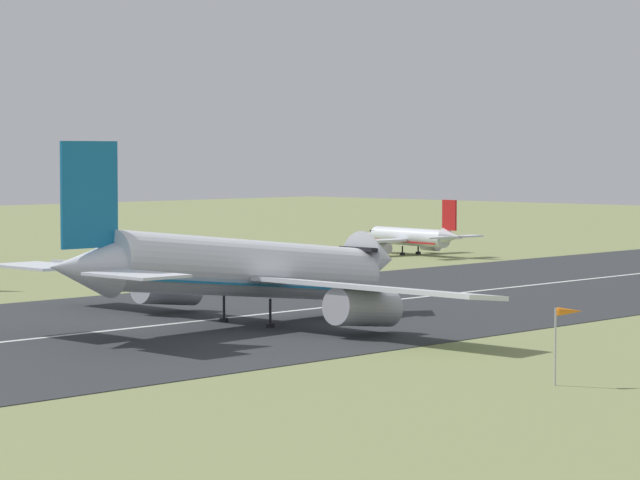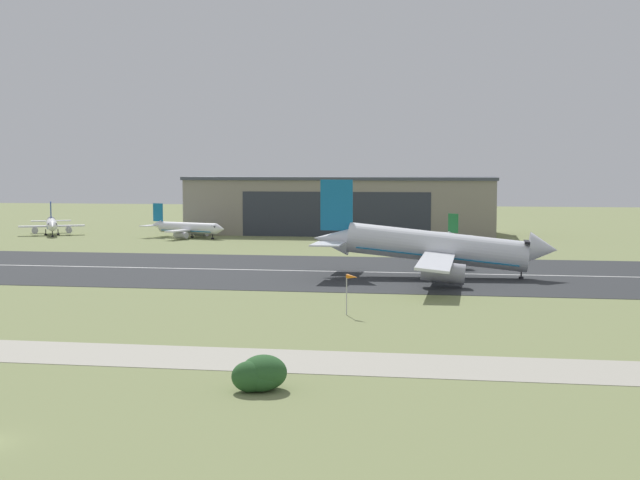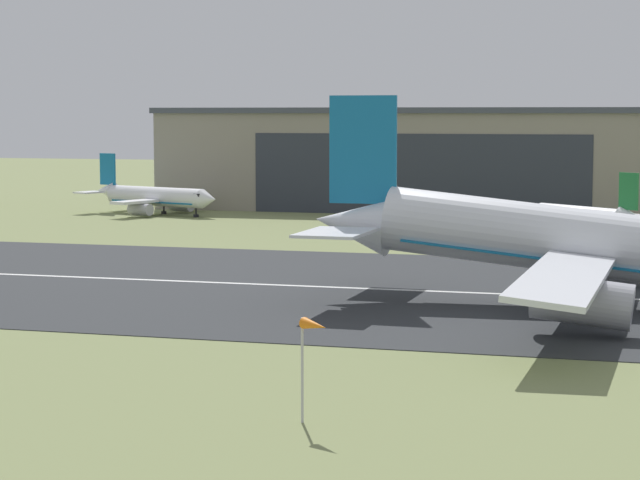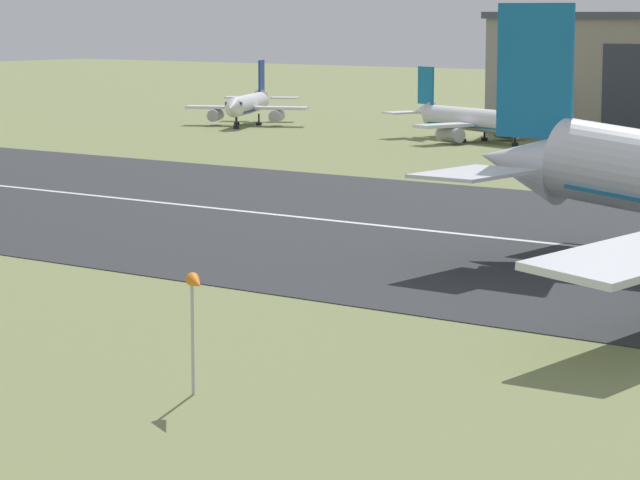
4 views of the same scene
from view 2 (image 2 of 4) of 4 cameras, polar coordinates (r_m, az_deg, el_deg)
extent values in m
plane|color=#7A8451|center=(115.66, -7.68, -4.96)|extent=(670.30, 670.30, 0.00)
cube|color=#2B2D30|center=(166.35, -2.38, -1.97)|extent=(430.30, 54.82, 0.06)
cube|color=silver|center=(166.35, -2.38, -1.95)|extent=(387.27, 0.70, 0.01)
cube|color=#A8A393|center=(94.15, -11.82, -7.23)|extent=(322.72, 10.55, 0.05)
cube|color=gray|center=(258.61, 1.41, 2.14)|extent=(87.47, 26.59, 15.59)
cube|color=#424751|center=(258.37, 1.41, 3.97)|extent=(88.47, 27.59, 0.90)
cube|color=#2D333D|center=(245.49, 0.98, 1.64)|extent=(52.48, 0.12, 12.47)
cylinder|color=silver|center=(156.93, 7.51, -0.44)|extent=(31.72, 5.92, 8.34)
cone|color=silver|center=(157.09, 14.09, -0.54)|extent=(5.39, 5.43, 5.77)
cone|color=silver|center=(158.88, 0.72, 0.01)|extent=(6.92, 4.92, 5.39)
cube|color=black|center=(156.84, 13.14, -0.14)|extent=(1.22, 4.55, 0.54)
cube|color=#146B9E|center=(157.07, 7.51, -0.98)|extent=(28.11, 5.59, 2.93)
cube|color=silver|center=(141.60, 7.45, -1.38)|extent=(5.59, 25.74, 0.89)
cylinder|color=#A8A8B2|center=(143.80, 7.89, -2.05)|extent=(7.27, 3.44, 3.96)
cube|color=silver|center=(172.40, 7.97, -0.30)|extent=(5.59, 25.74, 0.89)
cylinder|color=#A8A8B2|center=(170.49, 8.28, -1.00)|extent=(7.27, 3.44, 3.96)
cube|color=#146B9E|center=(158.34, 1.07, 2.25)|extent=(5.80, 0.39, 9.06)
cube|color=silver|center=(152.18, 0.51, -0.26)|extent=(5.22, 8.24, 0.24)
cube|color=silver|center=(165.43, 1.30, 0.14)|extent=(5.22, 8.24, 0.24)
cylinder|color=black|center=(157.30, 12.76, -1.98)|extent=(0.24, 0.24, 2.70)
cylinder|color=black|center=(157.43, 12.75, -2.39)|extent=(0.84, 0.84, 0.44)
cylinder|color=black|center=(154.16, 7.48, -2.04)|extent=(0.24, 0.24, 2.70)
cylinder|color=black|center=(154.30, 7.48, -2.45)|extent=(0.84, 0.84, 0.44)
cylinder|color=black|center=(160.50, 7.60, -1.77)|extent=(0.24, 0.24, 2.70)
cylinder|color=black|center=(160.64, 7.60, -2.17)|extent=(0.84, 0.84, 0.44)
cylinder|color=white|center=(263.44, -16.79, 0.97)|extent=(10.02, 16.00, 2.79)
cone|color=white|center=(253.94, -16.75, 0.84)|extent=(3.63, 3.51, 2.79)
cone|color=white|center=(273.34, -16.84, 1.20)|extent=(3.76, 4.12, 2.51)
cube|color=black|center=(255.28, -16.76, 0.98)|extent=(2.61, 2.06, 0.44)
cube|color=navy|center=(263.49, -16.79, 0.80)|extent=(9.14, 14.46, 0.20)
cube|color=white|center=(263.10, -17.92, 0.83)|extent=(8.01, 5.86, 0.40)
cylinder|color=#A8A8B2|center=(262.64, -17.78, 0.58)|extent=(3.19, 4.02, 1.73)
cube|color=white|center=(263.29, -15.66, 0.89)|extent=(8.01, 5.86, 0.40)
cylinder|color=#A8A8B2|center=(262.80, -15.78, 0.63)|extent=(3.19, 4.02, 1.73)
cube|color=navy|center=(272.67, -16.85, 1.88)|extent=(1.63, 2.83, 4.74)
cube|color=white|center=(273.21, -17.57, 1.16)|extent=(5.01, 4.31, 0.24)
cube|color=white|center=(273.33, -16.10, 1.20)|extent=(5.01, 4.31, 0.24)
cylinder|color=black|center=(256.54, -16.75, 0.37)|extent=(0.24, 0.24, 1.70)
cylinder|color=black|center=(256.59, -16.75, 0.23)|extent=(0.84, 0.84, 0.44)
cylinder|color=black|center=(263.74, -17.15, 0.48)|extent=(0.24, 0.24, 1.70)
cylinder|color=black|center=(263.78, -17.14, 0.34)|extent=(0.84, 0.84, 0.44)
cylinder|color=black|center=(263.80, -16.42, 0.49)|extent=(0.24, 0.24, 1.70)
cylinder|color=black|center=(263.84, -16.42, 0.36)|extent=(0.84, 0.84, 0.44)
cylinder|color=white|center=(213.28, 6.91, 0.23)|extent=(11.99, 10.50, 2.61)
cone|color=white|center=(218.57, 5.38, 0.35)|extent=(3.47, 3.51, 2.61)
cone|color=white|center=(207.86, 8.61, 0.23)|extent=(3.91, 3.80, 2.35)
cube|color=black|center=(217.65, 5.62, 0.47)|extent=(2.26, 2.41, 0.44)
cube|color=#1E7238|center=(213.33, 6.91, 0.04)|extent=(10.87, 9.55, 0.20)
cube|color=white|center=(218.27, 7.97, 0.20)|extent=(8.18, 9.27, 0.40)
cylinder|color=#A8A8B2|center=(218.04, 7.74, -0.08)|extent=(3.65, 3.41, 1.62)
cube|color=white|center=(208.79, 5.69, 0.02)|extent=(8.18, 9.27, 0.40)
cylinder|color=#A8A8B2|center=(209.78, 5.75, -0.25)|extent=(3.65, 3.41, 1.62)
cube|color=#1E7238|center=(207.95, 8.52, 1.07)|extent=(2.37, 2.02, 4.44)
cube|color=white|center=(210.44, 9.17, 0.25)|extent=(4.46, 4.67, 0.24)
cube|color=white|center=(205.40, 8.00, 0.16)|extent=(4.46, 4.67, 0.24)
cylinder|color=black|center=(217.12, 5.83, -0.23)|extent=(0.24, 0.24, 1.52)
cylinder|color=black|center=(217.17, 5.83, -0.37)|extent=(0.84, 0.84, 0.44)
cylinder|color=black|center=(214.46, 7.23, -0.30)|extent=(0.24, 0.24, 1.52)
cylinder|color=black|center=(214.51, 7.23, -0.45)|extent=(0.84, 0.84, 0.44)
cylinder|color=black|center=(212.13, 6.67, -0.35)|extent=(0.24, 0.24, 1.52)
cylinder|color=black|center=(212.18, 6.67, -0.50)|extent=(0.84, 0.84, 0.44)
cylinder|color=white|center=(244.25, -8.42, 0.78)|extent=(18.19, 8.67, 2.93)
cone|color=white|center=(238.20, -6.40, 0.70)|extent=(3.44, 3.63, 2.93)
cone|color=white|center=(250.84, -10.41, 0.98)|extent=(4.18, 3.63, 2.64)
cube|color=black|center=(238.98, -6.69, 0.86)|extent=(1.85, 2.71, 0.44)
cube|color=#146B9E|center=(244.31, -8.42, 0.59)|extent=(16.42, 7.94, 0.20)
cube|color=white|center=(239.85, -9.10, 0.58)|extent=(5.25, 8.20, 0.40)
cylinder|color=#A8A8B2|center=(240.07, -8.90, 0.31)|extent=(4.19, 2.95, 1.82)
cube|color=white|center=(248.34, -7.62, 0.74)|extent=(5.25, 8.20, 0.40)
cylinder|color=#A8A8B2|center=(247.58, -7.59, 0.46)|extent=(4.19, 2.95, 1.82)
cube|color=#146B9E|center=(250.31, -10.33, 1.76)|extent=(3.11, 1.30, 4.98)
cube|color=white|center=(247.88, -10.93, 0.91)|extent=(4.09, 5.14, 0.24)
cube|color=white|center=(253.66, -9.87, 1.01)|extent=(4.09, 5.14, 0.24)
cylinder|color=black|center=(239.79, -6.89, 0.21)|extent=(0.24, 0.24, 1.38)
cylinder|color=black|center=(239.83, -6.89, 0.10)|extent=(0.84, 0.84, 0.44)
cylinder|color=black|center=(243.08, -8.69, 0.25)|extent=(0.24, 0.24, 1.38)
cylinder|color=black|center=(243.12, -8.68, 0.14)|extent=(0.84, 0.84, 0.44)
cylinder|color=black|center=(245.90, -8.19, 0.31)|extent=(0.24, 0.24, 1.38)
cylinder|color=black|center=(245.93, -8.19, 0.20)|extent=(0.84, 0.84, 0.44)
ellipsoid|color=#285628|center=(77.77, -3.98, -8.82)|extent=(3.91, 2.74, 2.35)
ellipsoid|color=#285628|center=(78.26, -3.63, -8.46)|extent=(4.09, 3.94, 3.07)
ellipsoid|color=#285628|center=(77.63, -4.51, -8.72)|extent=(3.21, 2.60, 2.69)
cylinder|color=#B7B7BC|center=(116.43, 1.71, -3.52)|extent=(0.14, 0.14, 5.39)
cone|color=orange|center=(115.38, 2.09, -2.37)|extent=(1.81, 1.56, 0.60)
camera|label=1|loc=(115.29, -52.60, 1.24)|focal=85.00mm
camera|label=3|loc=(55.24, 12.10, 0.72)|focal=70.00mm
camera|label=4|loc=(72.69, 32.28, 1.74)|focal=85.00mm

